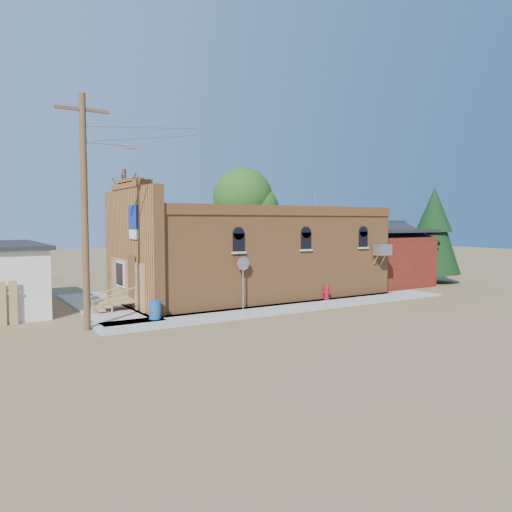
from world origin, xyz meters
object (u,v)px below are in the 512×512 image
stop_sign (243,269)px  trash_barrel (155,310)px  fire_hydrant (327,292)px  utility_pole (86,206)px  brick_bar (248,254)px

stop_sign → trash_barrel: size_ratio=3.18×
trash_barrel → fire_hydrant: bearing=1.8°
utility_pole → fire_hydrant: 13.15m
fire_hydrant → trash_barrel: trash_barrel is taller
utility_pole → stop_sign: (7.21, 0.47, -2.79)m
utility_pole → trash_barrel: 5.14m
stop_sign → utility_pole: bearing=-153.8°
brick_bar → utility_pole: utility_pole is taller
utility_pole → stop_sign: 7.75m
fire_hydrant → brick_bar: bearing=130.2°
fire_hydrant → stop_sign: size_ratio=0.31×
fire_hydrant → utility_pole: bearing=-172.4°
trash_barrel → utility_pole: bearing=-173.9°
brick_bar → stop_sign: size_ratio=6.62×
fire_hydrant → trash_barrel: size_ratio=1.00×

